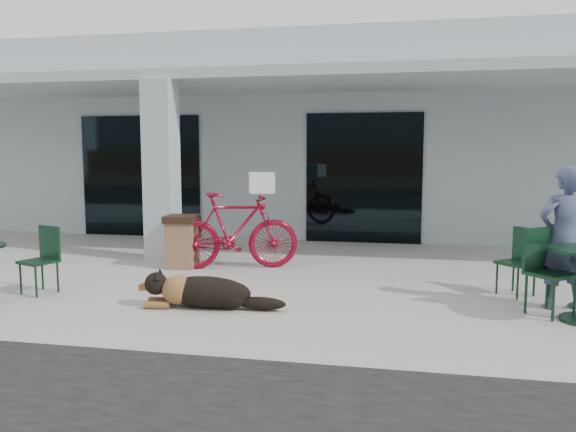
% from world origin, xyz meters
% --- Properties ---
extents(ground, '(80.00, 80.00, 0.00)m').
position_xyz_m(ground, '(0.00, 0.00, 0.00)').
color(ground, '#AAA7A0').
rests_on(ground, ground).
extents(building, '(22.00, 7.00, 4.50)m').
position_xyz_m(building, '(0.00, 8.50, 2.25)').
color(building, '#ABBAC2').
rests_on(building, ground).
extents(storefront_glass_left, '(2.80, 0.06, 2.70)m').
position_xyz_m(storefront_glass_left, '(-3.20, 4.98, 1.35)').
color(storefront_glass_left, black).
rests_on(storefront_glass_left, ground).
extents(storefront_glass_right, '(2.40, 0.06, 2.70)m').
position_xyz_m(storefront_glass_right, '(1.80, 4.98, 1.35)').
color(storefront_glass_right, black).
rests_on(storefront_glass_right, ground).
extents(column, '(0.50, 0.50, 3.12)m').
position_xyz_m(column, '(-1.50, 2.30, 1.56)').
color(column, '#ABBAC2').
rests_on(column, ground).
extents(overhang, '(22.00, 2.80, 0.18)m').
position_xyz_m(overhang, '(0.00, 3.60, 3.21)').
color(overhang, '#ABBAC2').
rests_on(overhang, column).
extents(bicycle, '(2.16, 1.17, 1.25)m').
position_xyz_m(bicycle, '(-0.09, 1.90, 0.62)').
color(bicycle, maroon).
rests_on(bicycle, ground).
extents(laundry_basket, '(0.54, 0.64, 0.32)m').
position_xyz_m(laundry_basket, '(0.34, 2.03, 1.41)').
color(laundry_basket, white).
rests_on(laundry_basket, bicycle).
extents(dog, '(1.39, 0.64, 0.45)m').
position_xyz_m(dog, '(0.23, -0.42, 0.22)').
color(dog, black).
rests_on(dog, ground).
extents(cup_near_dog, '(0.11, 0.11, 0.11)m').
position_xyz_m(cup_near_dog, '(0.50, -0.15, 0.06)').
color(cup_near_dog, white).
rests_on(cup_near_dog, ground).
extents(cafe_chair_near, '(0.53, 0.56, 0.90)m').
position_xyz_m(cafe_chair_near, '(-2.20, -0.18, 0.45)').
color(cafe_chair_near, '#12331F').
rests_on(cafe_chair_near, ground).
extents(cafe_chair_far_a, '(0.67, 0.68, 1.01)m').
position_xyz_m(cafe_chair_far_a, '(4.30, 0.07, 0.51)').
color(cafe_chair_far_a, '#12331F').
rests_on(cafe_chair_far_a, ground).
extents(cafe_chair_far_b, '(0.60, 0.60, 0.90)m').
position_xyz_m(cafe_chair_far_b, '(4.08, 0.97, 0.45)').
color(cafe_chair_far_b, '#12331F').
rests_on(cafe_chair_far_b, ground).
extents(person, '(0.72, 0.57, 1.74)m').
position_xyz_m(person, '(4.50, 0.40, 0.87)').
color(person, '#434C71').
rests_on(person, ground).
extents(trash_receptacle, '(0.55, 0.55, 0.87)m').
position_xyz_m(trash_receptacle, '(-0.95, 1.80, 0.43)').
color(trash_receptacle, '#846044').
rests_on(trash_receptacle, ground).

